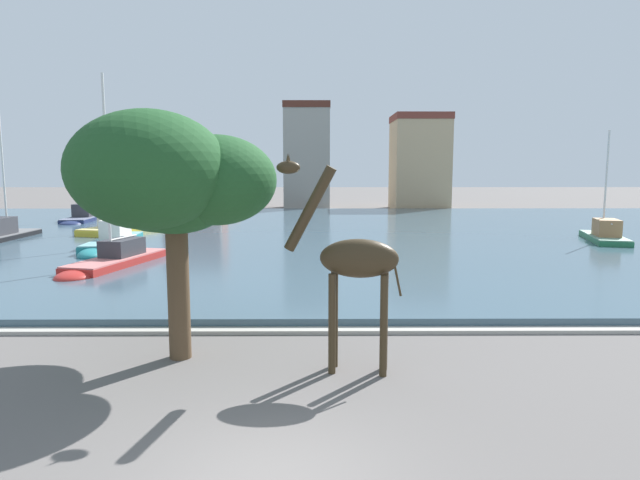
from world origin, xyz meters
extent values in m
cube|color=#3D5666|center=(0.00, 31.78, 0.17)|extent=(87.53, 47.62, 0.34)
cube|color=#ADA89E|center=(0.00, 7.72, 0.06)|extent=(87.53, 0.50, 0.12)
cylinder|color=#382B19|center=(1.08, 4.51, 1.19)|extent=(0.17, 0.17, 2.37)
cylinder|color=#382B19|center=(1.15, 4.96, 1.19)|extent=(0.17, 0.17, 2.37)
cylinder|color=#382B19|center=(2.25, 4.32, 1.19)|extent=(0.17, 0.17, 2.37)
cylinder|color=#382B19|center=(2.33, 4.77, 1.19)|extent=(0.17, 0.17, 2.37)
ellipsoid|color=#382B19|center=(1.70, 4.64, 2.71)|extent=(1.92, 0.97, 0.91)
cylinder|color=#382B19|center=(0.57, 4.82, 3.85)|extent=(1.27, 0.45, 2.03)
ellipsoid|color=#382B19|center=(0.07, 4.90, 4.80)|extent=(0.60, 0.39, 0.30)
cone|color=#382B19|center=(0.06, 4.83, 5.03)|extent=(0.06, 0.06, 0.17)
cone|color=#382B19|center=(0.08, 4.98, 5.03)|extent=(0.06, 0.06, 0.17)
cylinder|color=#382B19|center=(2.56, 4.50, 2.33)|extent=(0.26, 0.09, 0.96)
cube|color=black|center=(-19.56, 27.17, 0.31)|extent=(1.96, 6.48, 0.62)
ellipsoid|color=black|center=(-19.62, 30.23, 0.31)|extent=(1.69, 2.29, 0.59)
cube|color=slate|center=(-19.56, 27.17, 0.65)|extent=(1.92, 6.35, 0.06)
cylinder|color=silver|center=(-19.57, 27.65, 4.63)|extent=(0.12, 0.12, 8.01)
cube|color=#236B42|center=(18.84, 25.88, 0.33)|extent=(3.34, 6.23, 0.66)
ellipsoid|color=#236B42|center=(19.59, 28.61, 0.33)|extent=(2.14, 2.44, 0.62)
cube|color=gray|center=(18.84, 25.88, 0.69)|extent=(3.27, 6.10, 0.06)
cube|color=#9E7047|center=(18.72, 25.45, 1.23)|extent=(1.78, 2.35, 1.04)
cylinder|color=silver|center=(18.96, 26.31, 3.94)|extent=(0.12, 0.12, 6.57)
cylinder|color=silver|center=(18.69, 25.31, 1.56)|extent=(0.63, 2.03, 0.08)
cube|color=red|center=(-8.62, 17.35, 0.33)|extent=(3.10, 6.34, 0.66)
ellipsoid|color=red|center=(-9.28, 14.53, 0.33)|extent=(2.03, 2.44, 0.63)
cube|color=#C7716E|center=(-8.62, 17.35, 0.69)|extent=(3.04, 6.21, 0.06)
cube|color=#333338|center=(-8.52, 17.79, 1.12)|extent=(1.69, 2.36, 0.79)
cylinder|color=silver|center=(-8.73, 16.90, 4.84)|extent=(0.12, 0.12, 8.35)
cylinder|color=silver|center=(-8.49, 17.94, 1.56)|extent=(0.56, 2.10, 0.08)
cube|color=gold|center=(-13.38, 31.61, 0.37)|extent=(4.31, 7.79, 0.75)
ellipsoid|color=gold|center=(-12.33, 35.00, 0.37)|extent=(2.66, 3.09, 0.71)
cube|color=#DFCD77|center=(-13.38, 31.61, 0.78)|extent=(4.23, 7.64, 0.06)
cube|color=silver|center=(-13.55, 31.07, 1.35)|extent=(2.24, 2.96, 1.08)
cylinder|color=silver|center=(-13.21, 32.15, 4.08)|extent=(0.12, 0.12, 6.66)
cylinder|color=silver|center=(-13.60, 30.90, 1.65)|extent=(0.85, 2.52, 0.08)
cube|color=navy|center=(-19.94, 39.95, 0.31)|extent=(2.65, 6.16, 0.63)
ellipsoid|color=navy|center=(-19.66, 37.12, 0.31)|extent=(2.07, 2.27, 0.59)
cube|color=slate|center=(-19.94, 39.95, 0.66)|extent=(2.60, 6.04, 0.06)
cube|color=#333338|center=(-19.98, 40.40, 1.25)|extent=(1.65, 2.23, 1.12)
cylinder|color=silver|center=(-19.90, 39.50, 4.27)|extent=(0.12, 0.12, 7.28)
cylinder|color=silver|center=(-20.00, 40.55, 1.53)|extent=(0.28, 2.09, 0.08)
cube|color=orange|center=(-8.60, 44.01, 0.41)|extent=(3.45, 5.70, 0.82)
ellipsoid|color=orange|center=(-8.07, 46.48, 0.41)|extent=(2.49, 2.27, 0.78)
cube|color=#E2A56E|center=(-8.60, 44.01, 0.85)|extent=(3.38, 5.59, 0.06)
cylinder|color=silver|center=(-8.51, 44.40, 3.63)|extent=(0.12, 0.12, 5.63)
cylinder|color=silver|center=(-8.71, 43.49, 1.72)|extent=(0.47, 1.84, 0.08)
cube|color=teal|center=(-11.10, 23.52, 0.39)|extent=(2.17, 7.16, 0.78)
ellipsoid|color=teal|center=(-10.87, 20.17, 0.39)|extent=(1.68, 2.57, 0.74)
cube|color=#6EA5A8|center=(-11.10, 23.52, 0.81)|extent=(2.13, 7.02, 0.06)
cube|color=silver|center=(-11.14, 24.04, 1.37)|extent=(1.35, 2.55, 1.06)
cylinder|color=silver|center=(-11.06, 22.99, 3.83)|extent=(0.12, 0.12, 6.11)
cylinder|color=silver|center=(-11.15, 24.22, 1.68)|extent=(0.25, 2.47, 0.08)
cylinder|color=brown|center=(-2.75, 5.62, 1.78)|extent=(0.55, 0.55, 3.55)
ellipsoid|color=#1E4C23|center=(-2.75, 5.62, 4.42)|extent=(3.32, 3.32, 2.49)
ellipsoid|color=#1E4C23|center=(-1.70, 5.48, 4.50)|extent=(2.92, 2.92, 2.19)
ellipsoid|color=#1E4C23|center=(-3.33, 6.69, 4.48)|extent=(3.70, 3.70, 2.78)
ellipsoid|color=#1E4C23|center=(-3.08, 4.70, 4.74)|extent=(3.63, 3.63, 2.72)
cube|color=#8E5142|center=(-14.52, 60.56, 3.70)|extent=(7.12, 5.79, 7.39)
cube|color=brown|center=(-14.52, 60.56, 7.79)|extent=(7.26, 5.90, 0.80)
cube|color=gray|center=(-0.44, 60.89, 6.10)|extent=(5.59, 6.81, 12.19)
cube|color=#51281E|center=(-0.44, 60.89, 12.59)|extent=(5.70, 6.94, 0.80)
cube|color=tan|center=(13.44, 59.47, 5.37)|extent=(6.57, 7.03, 10.73)
cube|color=brown|center=(13.44, 59.47, 11.13)|extent=(6.70, 7.18, 0.80)
camera|label=1|loc=(0.71, -7.65, 4.72)|focal=30.29mm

